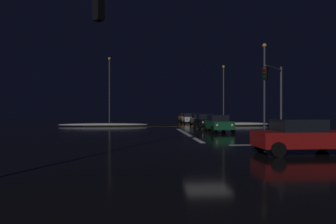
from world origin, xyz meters
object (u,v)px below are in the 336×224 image
object	(u,v)px
traffic_signal_ne	(275,86)
streetlamp_right_far	(224,90)
sedan_orange	(185,117)
streetlamp_right_near	(264,80)
sedan_green	(218,123)
sedan_red_crossing	(301,136)
traffic_signal_sw	(25,21)
streetlamp_left_far	(110,86)
sedan_gray	(199,119)
sedan_black	(205,121)
sedan_white	(189,118)

from	to	relation	value
traffic_signal_ne	streetlamp_right_far	size ratio (longest dim) A/B	0.63
sedan_orange	streetlamp_right_near	world-z (taller)	streetlamp_right_near
sedan_green	sedan_red_crossing	size ratio (longest dim) A/B	1.00
sedan_red_crossing	traffic_signal_sw	bearing A→B (deg)	-161.06
traffic_signal_sw	sedan_red_crossing	bearing A→B (deg)	18.94
traffic_signal_ne	streetlamp_right_far	world-z (taller)	streetlamp_right_far
sedan_red_crossing	streetlamp_right_far	world-z (taller)	streetlamp_right_far
streetlamp_right_far	streetlamp_left_far	distance (m)	18.21
sedan_green	streetlamp_right_near	xyz separation A→B (m)	(5.83, 3.38, 4.44)
sedan_gray	sedan_red_crossing	world-z (taller)	same
streetlamp_right_far	sedan_black	bearing A→B (deg)	-113.94
traffic_signal_ne	sedan_red_crossing	bearing A→B (deg)	-109.08
sedan_gray	streetlamp_right_near	size ratio (longest dim) A/B	0.48
sedan_green	sedan_white	xyz separation A→B (m)	(0.03, 18.61, 0.00)
streetlamp_right_near	streetlamp_right_far	bearing A→B (deg)	90.00
sedan_red_crossing	sedan_gray	bearing A→B (deg)	89.69
streetlamp_right_far	streetlamp_right_near	bearing A→B (deg)	-90.00
sedan_green	sedan_red_crossing	bearing A→B (deg)	-88.67
sedan_green	sedan_white	world-z (taller)	same
sedan_orange	streetlamp_right_far	bearing A→B (deg)	-46.01
sedan_red_crossing	traffic_signal_ne	size ratio (longest dim) A/B	0.74
sedan_orange	sedan_red_crossing	world-z (taller)	same
streetlamp_right_near	sedan_gray	bearing A→B (deg)	121.43
sedan_orange	traffic_signal_sw	bearing A→B (deg)	-104.04
sedan_gray	sedan_white	world-z (taller)	same
sedan_white	streetlamp_right_near	size ratio (longest dim) A/B	0.48
sedan_gray	streetlamp_left_far	size ratio (longest dim) A/B	0.42
sedan_black	sedan_orange	world-z (taller)	same
streetlamp_left_far	sedan_black	bearing A→B (deg)	-46.31
sedan_gray	sedan_orange	bearing A→B (deg)	90.82
streetlamp_left_far	streetlamp_right_near	bearing A→B (deg)	-41.32
sedan_gray	sedan_orange	size ratio (longest dim) A/B	1.00
sedan_gray	sedan_orange	distance (m)	12.97
streetlamp_left_far	sedan_gray	bearing A→B (deg)	-29.32
streetlamp_right_near	streetlamp_left_far	world-z (taller)	streetlamp_left_far
sedan_white	sedan_gray	bearing A→B (deg)	-86.21
traffic_signal_sw	sedan_gray	bearing A→B (deg)	69.88
sedan_orange	streetlamp_left_far	distance (m)	14.79
streetlamp_right_far	streetlamp_left_far	size ratio (longest dim) A/B	0.90
sedan_red_crossing	streetlamp_right_near	world-z (taller)	streetlamp_right_near
sedan_orange	sedan_gray	bearing A→B (deg)	-89.18
traffic_signal_sw	streetlamp_right_near	bearing A→B (deg)	51.96
traffic_signal_ne	streetlamp_right_near	distance (m)	6.69
sedan_green	traffic_signal_ne	xyz separation A→B (m)	(4.02, -2.94, 3.19)
sedan_green	sedan_red_crossing	world-z (taller)	same
sedan_green	streetlamp_right_far	distance (m)	20.74
sedan_red_crossing	streetlamp_right_far	distance (m)	33.79
sedan_gray	streetlamp_right_near	bearing A→B (deg)	-58.57
sedan_red_crossing	streetlamp_right_near	size ratio (longest dim) A/B	0.48
sedan_orange	streetlamp_left_far	size ratio (longest dim) A/B	0.42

